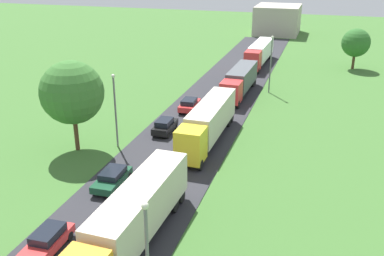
{
  "coord_description": "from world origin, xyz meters",
  "views": [
    {
      "loc": [
        13.0,
        -5.9,
        17.97
      ],
      "look_at": [
        0.94,
        33.37,
        1.54
      ],
      "focal_mm": 41.04,
      "sensor_mm": 36.0,
      "label": 1
    }
  ],
  "objects_px": {
    "truck_second": "(208,121)",
    "truck_fourth": "(259,53)",
    "lamppost_second": "(115,107)",
    "lamppost_third": "(271,61)",
    "truck_third": "(240,80)",
    "tree_birch": "(72,93)",
    "tree_pine": "(356,43)",
    "distant_building": "(278,20)",
    "truck_lead": "(132,218)",
    "car_third": "(112,178)",
    "car_second": "(47,240)",
    "car_fourth": "(165,126)",
    "car_fifth": "(189,104)"
  },
  "relations": [
    {
      "from": "truck_lead",
      "to": "car_third",
      "type": "bearing_deg",
      "value": 126.01
    },
    {
      "from": "truck_second",
      "to": "distant_building",
      "type": "relative_size",
      "value": 1.16
    },
    {
      "from": "truck_third",
      "to": "tree_birch",
      "type": "bearing_deg",
      "value": -117.61
    },
    {
      "from": "truck_lead",
      "to": "lamppost_second",
      "type": "bearing_deg",
      "value": 119.64
    },
    {
      "from": "car_second",
      "to": "car_fifth",
      "type": "relative_size",
      "value": 1.02
    },
    {
      "from": "truck_fourth",
      "to": "lamppost_second",
      "type": "relative_size",
      "value": 1.92
    },
    {
      "from": "tree_birch",
      "to": "distant_building",
      "type": "bearing_deg",
      "value": 81.78
    },
    {
      "from": "truck_fourth",
      "to": "car_fifth",
      "type": "relative_size",
      "value": 3.47
    },
    {
      "from": "truck_fourth",
      "to": "tree_birch",
      "type": "relative_size",
      "value": 1.61
    },
    {
      "from": "truck_second",
      "to": "distant_building",
      "type": "height_order",
      "value": "distant_building"
    },
    {
      "from": "truck_lead",
      "to": "lamppost_third",
      "type": "xyz_separation_m",
      "value": [
        3.73,
        37.07,
        2.16
      ]
    },
    {
      "from": "car_third",
      "to": "car_fifth",
      "type": "xyz_separation_m",
      "value": [
        0.49,
        19.68,
        0.04
      ]
    },
    {
      "from": "car_fifth",
      "to": "tree_pine",
      "type": "relative_size",
      "value": 0.62
    },
    {
      "from": "car_second",
      "to": "car_fourth",
      "type": "relative_size",
      "value": 1.06
    },
    {
      "from": "car_third",
      "to": "distant_building",
      "type": "distance_m",
      "value": 78.85
    },
    {
      "from": "truck_fourth",
      "to": "distant_building",
      "type": "distance_m",
      "value": 32.71
    },
    {
      "from": "truck_fourth",
      "to": "car_third",
      "type": "height_order",
      "value": "truck_fourth"
    },
    {
      "from": "lamppost_second",
      "to": "tree_pine",
      "type": "bearing_deg",
      "value": 59.77
    },
    {
      "from": "car_third",
      "to": "distant_building",
      "type": "bearing_deg",
      "value": 87.16
    },
    {
      "from": "car_fifth",
      "to": "truck_fourth",
      "type": "bearing_deg",
      "value": 80.69
    },
    {
      "from": "car_second",
      "to": "tree_pine",
      "type": "height_order",
      "value": "tree_pine"
    },
    {
      "from": "car_third",
      "to": "tree_birch",
      "type": "xyz_separation_m",
      "value": [
        -6.65,
        5.71,
        5.03
      ]
    },
    {
      "from": "truck_second",
      "to": "truck_fourth",
      "type": "distance_m",
      "value": 34.7
    },
    {
      "from": "car_second",
      "to": "car_fourth",
      "type": "height_order",
      "value": "car_fourth"
    },
    {
      "from": "truck_fourth",
      "to": "car_fourth",
      "type": "distance_m",
      "value": 34.27
    },
    {
      "from": "car_second",
      "to": "tree_pine",
      "type": "distance_m",
      "value": 60.27
    },
    {
      "from": "lamppost_second",
      "to": "lamppost_third",
      "type": "relative_size",
      "value": 0.95
    },
    {
      "from": "lamppost_second",
      "to": "lamppost_third",
      "type": "bearing_deg",
      "value": 62.28
    },
    {
      "from": "truck_lead",
      "to": "car_fourth",
      "type": "relative_size",
      "value": 3.67
    },
    {
      "from": "truck_lead",
      "to": "car_third",
      "type": "relative_size",
      "value": 3.33
    },
    {
      "from": "distant_building",
      "to": "lamppost_second",
      "type": "bearing_deg",
      "value": -95.72
    },
    {
      "from": "car_fifth",
      "to": "distant_building",
      "type": "height_order",
      "value": "distant_building"
    },
    {
      "from": "truck_second",
      "to": "car_third",
      "type": "height_order",
      "value": "truck_second"
    },
    {
      "from": "lamppost_third",
      "to": "tree_pine",
      "type": "relative_size",
      "value": 1.18
    },
    {
      "from": "tree_pine",
      "to": "distant_building",
      "type": "xyz_separation_m",
      "value": [
        -16.3,
        30.96,
        -1.06
      ]
    },
    {
      "from": "car_third",
      "to": "car_fourth",
      "type": "height_order",
      "value": "car_fourth"
    },
    {
      "from": "distant_building",
      "to": "car_third",
      "type": "bearing_deg",
      "value": -92.84
    },
    {
      "from": "truck_third",
      "to": "tree_birch",
      "type": "height_order",
      "value": "tree_birch"
    },
    {
      "from": "truck_second",
      "to": "truck_fourth",
      "type": "height_order",
      "value": "truck_second"
    },
    {
      "from": "lamppost_second",
      "to": "distant_building",
      "type": "height_order",
      "value": "lamppost_second"
    },
    {
      "from": "lamppost_third",
      "to": "truck_third",
      "type": "bearing_deg",
      "value": -148.6
    },
    {
      "from": "truck_third",
      "to": "car_second",
      "type": "xyz_separation_m",
      "value": [
        -5.15,
        -36.85,
        -1.22
      ]
    },
    {
      "from": "truck_lead",
      "to": "tree_pine",
      "type": "relative_size",
      "value": 2.19
    },
    {
      "from": "car_second",
      "to": "lamppost_second",
      "type": "distance_m",
      "value": 17.03
    },
    {
      "from": "tree_birch",
      "to": "tree_pine",
      "type": "xyz_separation_m",
      "value": [
        26.85,
        42.05,
        -1.51
      ]
    },
    {
      "from": "tree_birch",
      "to": "truck_third",
      "type": "bearing_deg",
      "value": 62.39
    },
    {
      "from": "car_fourth",
      "to": "tree_birch",
      "type": "xyz_separation_m",
      "value": [
        -6.75,
        -6.41,
        4.97
      ]
    },
    {
      "from": "truck_second",
      "to": "car_second",
      "type": "bearing_deg",
      "value": -104.55
    },
    {
      "from": "truck_lead",
      "to": "truck_second",
      "type": "distance_m",
      "value": 18.18
    },
    {
      "from": "truck_lead",
      "to": "car_fourth",
      "type": "distance_m",
      "value": 19.61
    }
  ]
}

